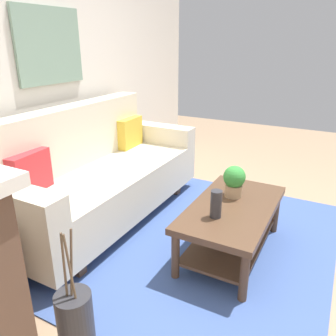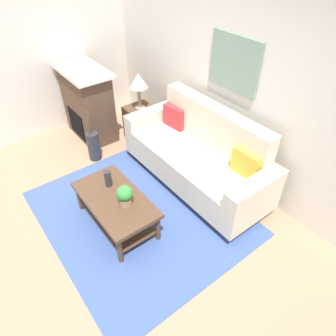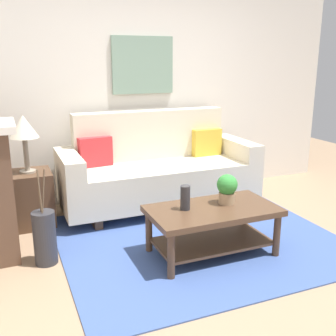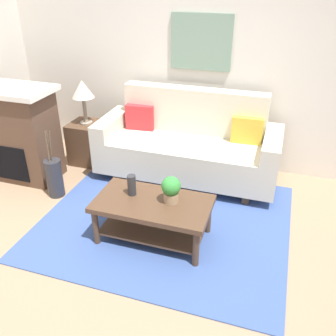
# 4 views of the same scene
# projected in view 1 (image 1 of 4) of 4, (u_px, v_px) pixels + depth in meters

# --- Properties ---
(ground_plane) EXTENTS (9.15, 9.15, 0.00)m
(ground_plane) POSITION_uv_depth(u_px,v_px,m) (255.00, 258.00, 2.70)
(ground_plane) COLOR #9E7F60
(wall_back) EXTENTS (5.15, 0.10, 2.70)m
(wall_back) POSITION_uv_depth(u_px,v_px,m) (50.00, 73.00, 3.11)
(wall_back) COLOR silver
(wall_back) RESTS_ON ground_plane
(area_rug) EXTENTS (2.52, 2.16, 0.01)m
(area_rug) POSITION_uv_depth(u_px,v_px,m) (197.00, 241.00, 2.91)
(area_rug) COLOR #3D5693
(area_rug) RESTS_ON ground_plane
(couch) EXTENTS (2.18, 0.84, 1.08)m
(couch) POSITION_uv_depth(u_px,v_px,m) (101.00, 176.00, 3.17)
(couch) COLOR beige
(couch) RESTS_ON ground_plane
(throw_pillow_crimson) EXTENTS (0.37, 0.16, 0.32)m
(throw_pillow_crimson) POSITION_uv_depth(u_px,v_px,m) (30.00, 173.00, 2.58)
(throw_pillow_crimson) COLOR red
(throw_pillow_crimson) RESTS_ON couch
(throw_pillow_mustard) EXTENTS (0.36, 0.13, 0.32)m
(throw_pillow_mustard) POSITION_uv_depth(u_px,v_px,m) (129.00, 132.00, 3.70)
(throw_pillow_mustard) COLOR gold
(throw_pillow_mustard) RESTS_ON couch
(coffee_table) EXTENTS (1.10, 0.60, 0.43)m
(coffee_table) POSITION_uv_depth(u_px,v_px,m) (232.00, 218.00, 2.65)
(coffee_table) COLOR #513826
(coffee_table) RESTS_ON ground_plane
(tabletop_vase) EXTENTS (0.08, 0.08, 0.21)m
(tabletop_vase) POSITION_uv_depth(u_px,v_px,m) (216.00, 204.00, 2.41)
(tabletop_vase) COLOR #2D2D33
(tabletop_vase) RESTS_ON coffee_table
(potted_plant_tabletop) EXTENTS (0.18, 0.18, 0.26)m
(potted_plant_tabletop) POSITION_uv_depth(u_px,v_px,m) (234.00, 180.00, 2.72)
(potted_plant_tabletop) COLOR tan
(potted_plant_tabletop) RESTS_ON coffee_table
(floor_vase) EXTENTS (0.19, 0.19, 0.45)m
(floor_vase) POSITION_uv_depth(u_px,v_px,m) (77.00, 330.00, 1.74)
(floor_vase) COLOR #2D2D33
(floor_vase) RESTS_ON ground_plane
(floor_vase_branch_a) EXTENTS (0.05, 0.02, 0.36)m
(floor_vase_branch_a) POSITION_uv_depth(u_px,v_px,m) (71.00, 263.00, 1.61)
(floor_vase_branch_a) COLOR brown
(floor_vase_branch_a) RESTS_ON floor_vase
(floor_vase_branch_b) EXTENTS (0.01, 0.03, 0.36)m
(floor_vase_branch_b) POSITION_uv_depth(u_px,v_px,m) (64.00, 265.00, 1.59)
(floor_vase_branch_b) COLOR brown
(floor_vase_branch_b) RESTS_ON floor_vase
(floor_vase_branch_c) EXTENTS (0.02, 0.03, 0.36)m
(floor_vase_branch_c) POSITION_uv_depth(u_px,v_px,m) (70.00, 267.00, 1.58)
(floor_vase_branch_c) COLOR brown
(floor_vase_branch_c) RESTS_ON floor_vase
(framed_painting) EXTENTS (0.74, 0.03, 0.65)m
(framed_painting) POSITION_uv_depth(u_px,v_px,m) (50.00, 46.00, 2.97)
(framed_painting) COLOR gray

